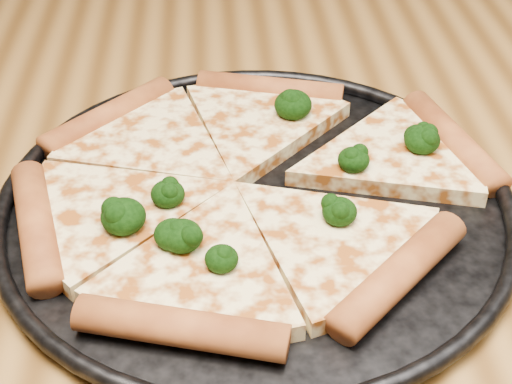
{
  "coord_description": "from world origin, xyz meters",
  "views": [
    {
      "loc": [
        -0.1,
        -0.44,
        1.08
      ],
      "look_at": [
        -0.07,
        -0.03,
        0.77
      ],
      "focal_mm": 52.93,
      "sensor_mm": 36.0,
      "label": 1
    }
  ],
  "objects": [
    {
      "name": "dining_table",
      "position": [
        0.0,
        0.0,
        0.66
      ],
      "size": [
        1.2,
        0.9,
        0.75
      ],
      "color": "olive",
      "rests_on": "ground"
    },
    {
      "name": "pizza_pan",
      "position": [
        -0.07,
        -0.03,
        0.76
      ],
      "size": [
        0.36,
        0.36,
        0.02
      ],
      "color": "black",
      "rests_on": "dining_table"
    },
    {
      "name": "pizza",
      "position": [
        -0.08,
        -0.02,
        0.77
      ],
      "size": [
        0.35,
        0.31,
        0.02
      ],
      "rotation": [
        0.0,
        0.0,
        -0.26
      ],
      "color": "#FFE69C",
      "rests_on": "pizza_pan"
    },
    {
      "name": "broccoli_florets",
      "position": [
        -0.06,
        -0.03,
        0.78
      ],
      "size": [
        0.24,
        0.19,
        0.02
      ],
      "color": "black",
      "rests_on": "pizza"
    }
  ]
}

